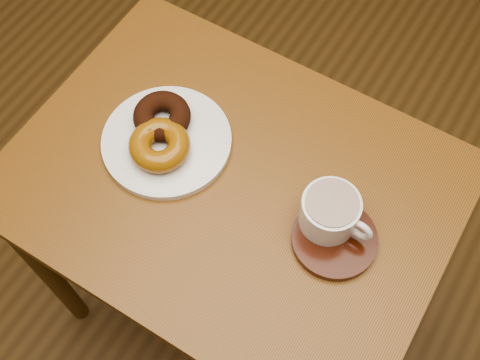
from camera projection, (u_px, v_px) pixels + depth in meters
The scene contains 8 objects.
ground at pixel (260, 242), 1.79m from camera, with size 6.00×6.00×0.00m, color #543A1A.
cafe_table at pixel (231, 208), 1.17m from camera, with size 0.78×0.59×0.73m.
donut_plate at pixel (167, 141), 1.09m from camera, with size 0.24×0.24×0.01m, color white.
donut_cinnamon at pixel (162, 116), 1.09m from camera, with size 0.11×0.11×0.04m, color black.
donut_caramel at pixel (159, 145), 1.06m from camera, with size 0.13×0.13×0.04m.
saucer at pixel (334, 239), 1.00m from camera, with size 0.14×0.14×0.02m, color #351107.
coffee_cup at pixel (331, 212), 0.98m from camera, with size 0.13×0.10×0.07m.
teaspoon at pixel (314, 191), 1.03m from camera, with size 0.04×0.09×0.01m.
Camera 1 is at (0.31, -0.60, 1.67)m, focal length 45.00 mm.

